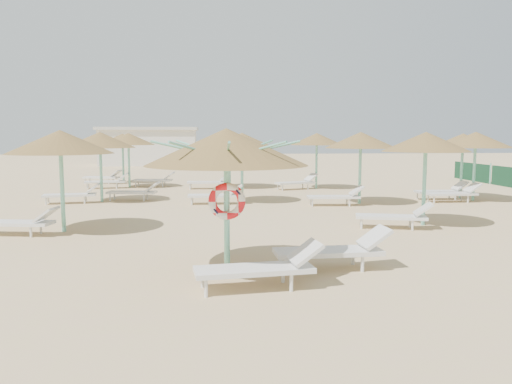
{
  "coord_description": "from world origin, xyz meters",
  "views": [
    {
      "loc": [
        -0.76,
        -8.94,
        2.56
      ],
      "look_at": [
        0.26,
        2.1,
        1.3
      ],
      "focal_mm": 35.0,
      "sensor_mm": 36.0,
      "label": 1
    }
  ],
  "objects": [
    {
      "name": "service_hut",
      "position": [
        -6.0,
        35.0,
        1.64
      ],
      "size": [
        8.4,
        4.4,
        3.25
      ],
      "color": "silver",
      "rests_on": "ground"
    },
    {
      "name": "lounger_main_a",
      "position": [
        0.09,
        -0.83,
        0.37
      ],
      "size": [
        2.19,
        0.89,
        0.77
      ],
      "rotation": [
        0.0,
        0.0,
        0.12
      ],
      "color": "silver",
      "rests_on": "ground"
    },
    {
      "name": "main_palapa",
      "position": [
        -0.46,
        0.22,
        2.34
      ],
      "size": [
        3.0,
        3.0,
        2.69
      ],
      "color": "#7AD4B9",
      "rests_on": "ground"
    },
    {
      "name": "ground",
      "position": [
        0.0,
        0.0,
        0.0
      ],
      "size": [
        120.0,
        120.0,
        0.0
      ],
      "primitive_type": "plane",
      "color": "tan",
      "rests_on": "ground"
    },
    {
      "name": "palapa_field",
      "position": [
        1.7,
        10.81,
        2.3
      ],
      "size": [
        20.1,
        16.59,
        2.72
      ],
      "color": "#7AD4B9",
      "rests_on": "ground"
    },
    {
      "name": "lounger_main_b",
      "position": [
        1.62,
        0.25,
        0.38
      ],
      "size": [
        2.24,
        0.76,
        0.8
      ],
      "rotation": [
        0.0,
        0.0,
        0.04
      ],
      "color": "silver",
      "rests_on": "ground"
    }
  ]
}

